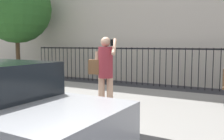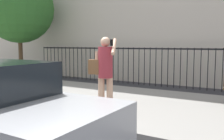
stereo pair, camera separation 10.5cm
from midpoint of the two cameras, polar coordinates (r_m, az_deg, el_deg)
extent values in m
plane|color=#333338|center=(5.96, -15.58, -11.24)|extent=(60.00, 60.00, 0.00)
cube|color=gray|center=(7.60, -3.65, -6.77)|extent=(28.00, 4.40, 0.15)
cube|color=black|center=(10.70, 7.30, 4.81)|extent=(12.00, 0.04, 0.06)
cylinder|color=black|center=(14.15, -15.82, 1.82)|extent=(0.03, 0.03, 1.60)
cylinder|color=black|center=(13.97, -15.09, 1.79)|extent=(0.03, 0.03, 1.60)
cylinder|color=black|center=(13.79, -14.33, 1.76)|extent=(0.03, 0.03, 1.60)
cylinder|color=black|center=(13.62, -13.56, 1.73)|extent=(0.03, 0.03, 1.60)
cylinder|color=black|center=(13.45, -12.77, 1.70)|extent=(0.03, 0.03, 1.60)
cylinder|color=black|center=(13.27, -11.95, 1.67)|extent=(0.03, 0.03, 1.60)
cylinder|color=black|center=(13.11, -11.12, 1.63)|extent=(0.03, 0.03, 1.60)
cylinder|color=black|center=(12.94, -10.26, 1.60)|extent=(0.03, 0.03, 1.60)
cylinder|color=black|center=(12.78, -9.38, 1.56)|extent=(0.03, 0.03, 1.60)
cylinder|color=black|center=(12.62, -8.48, 1.52)|extent=(0.03, 0.03, 1.60)
cylinder|color=black|center=(12.46, -7.56, 1.48)|extent=(0.03, 0.03, 1.60)
cylinder|color=black|center=(12.31, -6.61, 1.44)|extent=(0.03, 0.03, 1.60)
cylinder|color=black|center=(12.16, -5.65, 1.40)|extent=(0.03, 0.03, 1.60)
cylinder|color=black|center=(12.02, -4.65, 1.36)|extent=(0.03, 0.03, 1.60)
cylinder|color=black|center=(11.87, -3.63, 1.31)|extent=(0.03, 0.03, 1.60)
cylinder|color=black|center=(11.74, -2.59, 1.26)|extent=(0.03, 0.03, 1.60)
cylinder|color=black|center=(11.60, -1.53, 1.22)|extent=(0.03, 0.03, 1.60)
cylinder|color=black|center=(11.47, -0.44, 1.17)|extent=(0.03, 0.03, 1.60)
cylinder|color=black|center=(11.35, 0.68, 1.11)|extent=(0.03, 0.03, 1.60)
cylinder|color=black|center=(11.23, 1.82, 1.06)|extent=(0.03, 0.03, 1.60)
cylinder|color=black|center=(11.11, 2.98, 1.01)|extent=(0.03, 0.03, 1.60)
cylinder|color=black|center=(11.00, 4.17, 0.95)|extent=(0.03, 0.03, 1.60)
cylinder|color=black|center=(10.89, 5.38, 0.89)|extent=(0.03, 0.03, 1.60)
cylinder|color=black|center=(10.79, 6.62, 0.83)|extent=(0.03, 0.03, 1.60)
cylinder|color=black|center=(10.69, 7.88, 0.77)|extent=(0.03, 0.03, 1.60)
cylinder|color=black|center=(10.60, 9.16, 0.71)|extent=(0.03, 0.03, 1.60)
cylinder|color=black|center=(10.51, 10.46, 0.65)|extent=(0.03, 0.03, 1.60)
cylinder|color=black|center=(10.43, 11.78, 0.58)|extent=(0.03, 0.03, 1.60)
cylinder|color=black|center=(10.36, 13.13, 0.51)|extent=(0.03, 0.03, 1.60)
cylinder|color=black|center=(10.29, 14.49, 0.45)|extent=(0.03, 0.03, 1.60)
cylinder|color=black|center=(10.22, 15.87, 0.38)|extent=(0.03, 0.03, 1.60)
cylinder|color=black|center=(10.16, 17.27, 0.31)|extent=(0.03, 0.03, 1.60)
cylinder|color=black|center=(10.11, 18.68, 0.24)|extent=(0.03, 0.03, 1.60)
cylinder|color=black|center=(10.07, 20.10, 0.17)|extent=(0.03, 0.03, 1.60)
cylinder|color=black|center=(10.03, 21.54, 0.09)|extent=(0.03, 0.03, 1.60)
cylinder|color=black|center=(10.00, 22.99, 0.02)|extent=(0.03, 0.03, 1.60)
cylinder|color=black|center=(4.09, -4.96, -14.31)|extent=(0.64, 0.22, 0.64)
cylinder|color=tan|center=(5.99, -0.98, -5.54)|extent=(0.15, 0.15, 0.80)
cylinder|color=tan|center=(6.02, -2.88, -5.50)|extent=(0.15, 0.15, 0.80)
cylinder|color=#992D38|center=(5.90, -1.95, 1.75)|extent=(0.45, 0.45, 0.73)
sphere|color=tan|center=(5.89, -1.97, 6.38)|extent=(0.22, 0.22, 0.22)
cylinder|color=tan|center=(5.86, -0.02, 5.30)|extent=(0.29, 0.50, 0.39)
cylinder|color=tan|center=(5.93, -3.87, 1.54)|extent=(0.09, 0.09, 0.55)
cube|color=black|center=(5.81, -0.57, 6.19)|extent=(0.07, 0.04, 0.15)
cube|color=brown|center=(5.95, -4.43, 0.72)|extent=(0.32, 0.26, 0.34)
cylinder|color=#4C3823|center=(13.35, -20.67, 3.48)|extent=(0.20, 0.20, 2.55)
sphere|color=#2D6628|center=(13.45, -21.01, 12.87)|extent=(3.36, 3.36, 3.36)
camera|label=1|loc=(0.05, -90.49, -0.05)|focal=40.53mm
camera|label=2|loc=(0.05, 89.51, 0.05)|focal=40.53mm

